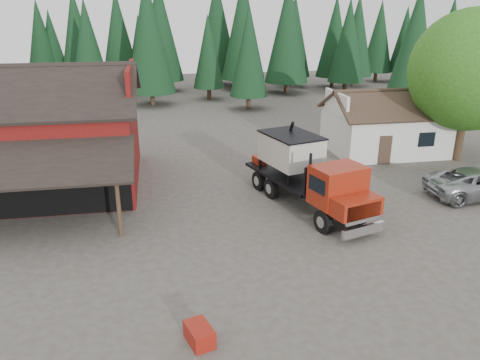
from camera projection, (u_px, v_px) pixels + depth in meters
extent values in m
plane|color=#464037|center=(247.00, 247.00, 20.94)|extent=(120.00, 120.00, 0.00)
cube|color=maroon|center=(31.00, 145.00, 27.49)|extent=(12.00, 10.00, 5.00)
cube|color=black|center=(9.00, 92.00, 23.97)|extent=(12.80, 5.53, 2.35)
cube|color=black|center=(32.00, 79.00, 28.59)|extent=(12.80, 5.53, 2.35)
cube|color=maroon|center=(131.00, 82.00, 27.28)|extent=(0.25, 7.00, 2.00)
cylinder|color=#382619|center=(119.00, 208.00, 21.47)|extent=(0.20, 0.20, 2.80)
cube|color=black|center=(9.00, 182.00, 23.00)|extent=(11.70, 0.08, 3.90)
cube|color=silver|center=(386.00, 131.00, 34.60)|extent=(8.00, 6.00, 3.00)
cube|color=#38281E|center=(399.00, 105.00, 32.44)|extent=(8.60, 3.42, 1.80)
cube|color=#38281E|center=(380.00, 97.00, 35.21)|extent=(8.60, 3.42, 1.80)
cube|color=silver|center=(337.00, 103.00, 33.16)|extent=(0.20, 4.20, 1.50)
cube|color=silver|center=(439.00, 99.00, 34.49)|extent=(0.20, 4.20, 1.50)
cube|color=#38281E|center=(385.00, 150.00, 31.73)|extent=(0.90, 0.06, 2.00)
cube|color=black|center=(427.00, 139.00, 32.02)|extent=(1.20, 0.06, 1.00)
cylinder|color=#382619|center=(459.00, 138.00, 32.46)|extent=(0.60, 0.60, 3.20)
sphere|color=#275413|center=(471.00, 70.00, 30.87)|extent=(8.00, 8.00, 8.00)
sphere|color=#275413|center=(444.00, 87.00, 31.83)|extent=(4.40, 4.40, 4.40)
cylinder|color=#382619|center=(248.00, 102.00, 49.38)|extent=(0.44, 0.44, 1.60)
cone|color=black|center=(249.00, 52.00, 47.62)|extent=(3.96, 3.96, 9.00)
cylinder|color=#382619|center=(407.00, 104.00, 48.35)|extent=(0.44, 0.44, 1.60)
cone|color=black|center=(415.00, 42.00, 46.24)|extent=(4.84, 4.84, 11.00)
cylinder|color=#382619|center=(152.00, 98.00, 51.41)|extent=(0.44, 0.44, 1.60)
cone|color=black|center=(148.00, 35.00, 49.14)|extent=(5.28, 5.28, 12.00)
cylinder|color=black|center=(323.00, 222.00, 22.11)|extent=(0.66, 1.17, 1.12)
cylinder|color=black|center=(359.00, 213.00, 23.01)|extent=(0.66, 1.17, 1.12)
cylinder|color=black|center=(271.00, 188.00, 26.20)|extent=(0.66, 1.17, 1.12)
cylinder|color=black|center=(303.00, 182.00, 27.10)|extent=(0.66, 1.17, 1.12)
cylinder|color=black|center=(259.00, 181.00, 27.39)|extent=(0.66, 1.17, 1.12)
cylinder|color=black|center=(290.00, 175.00, 28.29)|extent=(0.66, 1.17, 1.12)
cube|color=black|center=(304.00, 188.00, 25.14)|extent=(3.55, 8.69, 0.41)
cube|color=silver|center=(363.00, 230.00, 21.24)|extent=(2.29, 0.84, 0.46)
cube|color=silver|center=(363.00, 213.00, 21.04)|extent=(1.88, 0.65, 0.91)
cube|color=maroon|center=(355.00, 205.00, 21.50)|extent=(2.57, 1.92, 0.86)
cube|color=maroon|center=(338.00, 185.00, 22.42)|extent=(2.83, 2.35, 1.88)
cube|color=black|center=(349.00, 184.00, 21.63)|extent=(2.07, 0.68, 0.91)
cylinder|color=black|center=(310.00, 171.00, 22.56)|extent=(0.18, 0.18, 1.83)
cube|color=black|center=(325.00, 179.00, 23.29)|extent=(2.42, 0.82, 1.62)
cube|color=black|center=(290.00, 175.00, 26.24)|extent=(4.16, 6.38, 0.16)
cube|color=#BCB7AA|center=(291.00, 150.00, 25.72)|extent=(3.19, 3.88, 1.62)
cone|color=#BCB7AA|center=(290.00, 167.00, 26.07)|extent=(2.78, 2.78, 0.71)
cube|color=black|center=(291.00, 135.00, 25.44)|extent=(3.32, 4.00, 0.08)
cylinder|color=black|center=(286.00, 144.00, 27.21)|extent=(0.24, 2.25, 3.10)
cube|color=maroon|center=(259.00, 160.00, 27.93)|extent=(0.82, 0.95, 0.46)
cylinder|color=silver|center=(346.00, 199.00, 23.88)|extent=(0.83, 1.14, 0.57)
imported|color=#9A9DA1|center=(480.00, 183.00, 26.22)|extent=(5.96, 2.80, 1.65)
cube|color=maroon|center=(199.00, 334.00, 14.85)|extent=(1.00, 1.26, 0.60)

